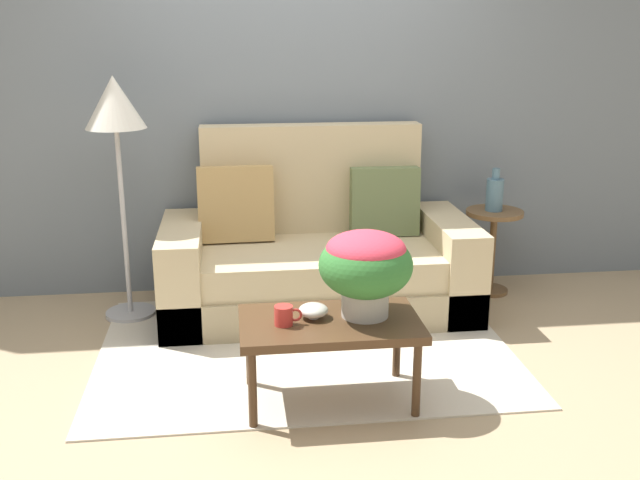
% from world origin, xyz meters
% --- Properties ---
extents(ground_plane, '(14.00, 14.00, 0.00)m').
position_xyz_m(ground_plane, '(0.00, 0.00, 0.00)').
color(ground_plane, tan).
extents(wall_back, '(6.40, 0.12, 2.95)m').
position_xyz_m(wall_back, '(0.00, 1.30, 1.47)').
color(wall_back, slate).
rests_on(wall_back, ground).
extents(area_rug, '(2.30, 1.68, 0.01)m').
position_xyz_m(area_rug, '(0.00, 0.16, 0.01)').
color(area_rug, beige).
rests_on(area_rug, ground).
extents(couch, '(1.94, 0.93, 1.15)m').
position_xyz_m(couch, '(0.14, 0.81, 0.33)').
color(couch, tan).
rests_on(couch, ground).
extents(coffee_table, '(0.86, 0.51, 0.43)m').
position_xyz_m(coffee_table, '(0.06, -0.44, 0.38)').
color(coffee_table, '#442D1B').
rests_on(coffee_table, ground).
extents(side_table, '(0.38, 0.38, 0.58)m').
position_xyz_m(side_table, '(1.36, 0.93, 0.40)').
color(side_table, brown).
rests_on(side_table, ground).
extents(floor_lamp, '(0.36, 0.36, 1.49)m').
position_xyz_m(floor_lamp, '(-1.04, 0.80, 1.23)').
color(floor_lamp, '#B2B2B7').
rests_on(floor_lamp, ground).
extents(potted_plant, '(0.45, 0.45, 0.42)m').
position_xyz_m(potted_plant, '(0.23, -0.41, 0.69)').
color(potted_plant, '#B7B2A8').
rests_on(potted_plant, coffee_table).
extents(coffee_mug, '(0.13, 0.09, 0.09)m').
position_xyz_m(coffee_mug, '(-0.16, -0.47, 0.47)').
color(coffee_mug, red).
rests_on(coffee_mug, coffee_table).
extents(snack_bowl, '(0.14, 0.14, 0.07)m').
position_xyz_m(snack_bowl, '(-0.02, -0.41, 0.47)').
color(snack_bowl, silver).
rests_on(snack_bowl, coffee_table).
extents(table_vase, '(0.11, 0.11, 0.29)m').
position_xyz_m(table_vase, '(1.35, 0.93, 0.69)').
color(table_vase, slate).
rests_on(table_vase, side_table).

